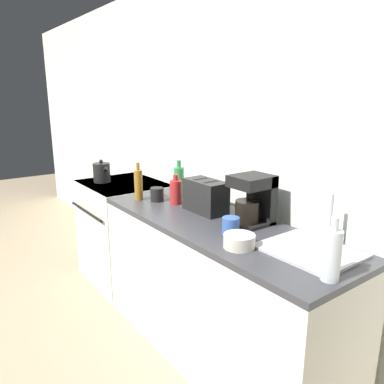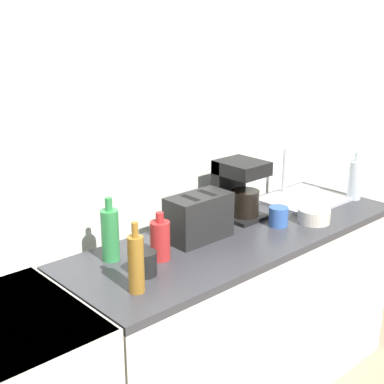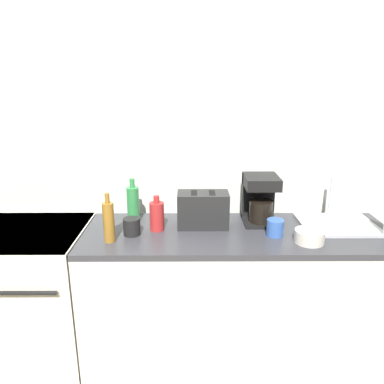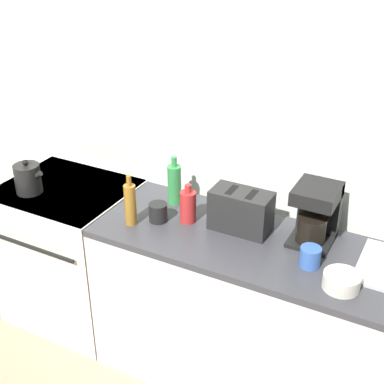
# 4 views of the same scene
# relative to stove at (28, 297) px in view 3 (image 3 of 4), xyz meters

# --- Properties ---
(wall_back) EXTENTS (8.00, 0.05, 2.60)m
(wall_back) POSITION_rel_stove_xyz_m (0.66, 0.38, 0.83)
(wall_back) COLOR silver
(wall_back) RESTS_ON ground_plane
(stove) EXTENTS (0.77, 0.70, 0.93)m
(stove) POSITION_rel_stove_xyz_m (0.00, 0.00, 0.00)
(stove) COLOR silver
(stove) RESTS_ON ground_plane
(counter_block) EXTENTS (1.85, 0.64, 0.93)m
(counter_block) POSITION_rel_stove_xyz_m (1.32, -0.01, -0.01)
(counter_block) COLOR silver
(counter_block) RESTS_ON ground_plane
(toaster) EXTENTS (0.31, 0.16, 0.22)m
(toaster) POSITION_rel_stove_xyz_m (1.11, 0.07, 0.56)
(toaster) COLOR black
(toaster) RESTS_ON counter_block
(coffee_maker) EXTENTS (0.21, 0.24, 0.30)m
(coffee_maker) POSITION_rel_stove_xyz_m (1.47, 0.16, 0.61)
(coffee_maker) COLOR black
(coffee_maker) RESTS_ON counter_block
(sink_tray) EXTENTS (0.46, 0.38, 0.28)m
(sink_tray) POSITION_rel_stove_xyz_m (1.95, 0.08, 0.47)
(sink_tray) COLOR #B7B7BC
(sink_tray) RESTS_ON counter_block
(bottle_green) EXTENTS (0.08, 0.08, 0.28)m
(bottle_green) POSITION_rel_stove_xyz_m (0.67, 0.16, 0.57)
(bottle_green) COLOR #338C47
(bottle_green) RESTS_ON counter_block
(bottle_amber) EXTENTS (0.06, 0.06, 0.28)m
(bottle_amber) POSITION_rel_stove_xyz_m (0.58, -0.15, 0.57)
(bottle_amber) COLOR #9E6B23
(bottle_amber) RESTS_ON counter_block
(bottle_red) EXTENTS (0.09, 0.09, 0.22)m
(bottle_red) POSITION_rel_stove_xyz_m (0.83, 0.02, 0.54)
(bottle_red) COLOR #B72828
(bottle_red) RESTS_ON counter_block
(cup_blue) EXTENTS (0.10, 0.10, 0.10)m
(cup_blue) POSITION_rel_stove_xyz_m (1.52, -0.07, 0.50)
(cup_blue) COLOR #3860B2
(cup_blue) RESTS_ON counter_block
(cup_black) EXTENTS (0.10, 0.10, 0.10)m
(cup_black) POSITION_rel_stove_xyz_m (0.69, -0.06, 0.50)
(cup_black) COLOR black
(cup_black) RESTS_ON counter_block
(bowl) EXTENTS (0.16, 0.16, 0.07)m
(bowl) POSITION_rel_stove_xyz_m (1.69, -0.17, 0.49)
(bowl) COLOR beige
(bowl) RESTS_ON counter_block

